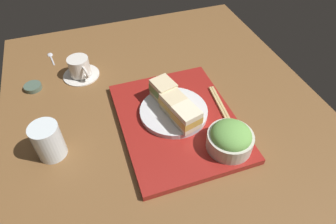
% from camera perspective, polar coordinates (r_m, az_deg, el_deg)
% --- Properties ---
extents(ground_plane, '(1.40, 1.00, 0.03)m').
position_cam_1_polar(ground_plane, '(0.87, 1.86, -4.92)').
color(ground_plane, brown).
extents(serving_tray, '(0.43, 0.33, 0.02)m').
position_cam_1_polar(serving_tray, '(0.88, 1.93, -1.75)').
color(serving_tray, maroon).
rests_on(serving_tray, ground_plane).
extents(sandwich_plate, '(0.20, 0.20, 0.02)m').
position_cam_1_polar(sandwich_plate, '(0.88, 1.11, 0.11)').
color(sandwich_plate, silver).
rests_on(sandwich_plate, serving_tray).
extents(sandwich_near, '(0.08, 0.08, 0.06)m').
position_cam_1_polar(sandwich_near, '(0.82, 3.61, -0.93)').
color(sandwich_near, '#EFE5C1').
rests_on(sandwich_near, sandwich_plate).
extents(sandwich_middle, '(0.09, 0.08, 0.05)m').
position_cam_1_polar(sandwich_middle, '(0.86, 1.15, 1.71)').
color(sandwich_middle, beige).
rests_on(sandwich_middle, sandwich_plate).
extents(sandwich_far, '(0.09, 0.08, 0.06)m').
position_cam_1_polar(sandwich_far, '(0.90, -1.10, 4.32)').
color(sandwich_far, beige).
rests_on(sandwich_far, sandwich_plate).
extents(salad_bowl, '(0.12, 0.12, 0.08)m').
position_cam_1_polar(salad_bowl, '(0.79, 12.01, -5.00)').
color(salad_bowl, beige).
rests_on(salad_bowl, serving_tray).
extents(chopsticks_pair, '(0.19, 0.03, 0.01)m').
position_cam_1_polar(chopsticks_pair, '(0.91, 10.37, 0.86)').
color(chopsticks_pair, tan).
rests_on(chopsticks_pair, serving_tray).
extents(coffee_cup, '(0.13, 0.13, 0.07)m').
position_cam_1_polar(coffee_cup, '(1.08, -16.75, 8.10)').
color(coffee_cup, silver).
rests_on(coffee_cup, ground_plane).
extents(drinking_glass, '(0.08, 0.08, 0.11)m').
position_cam_1_polar(drinking_glass, '(0.84, -22.24, -5.24)').
color(drinking_glass, silver).
rests_on(drinking_glass, ground_plane).
extents(small_sauce_dish, '(0.06, 0.06, 0.02)m').
position_cam_1_polar(small_sauce_dish, '(1.09, -24.74, 4.44)').
color(small_sauce_dish, '#4C6051').
rests_on(small_sauce_dish, ground_plane).
extents(teaspoon, '(0.09, 0.03, 0.01)m').
position_cam_1_polar(teaspoon, '(1.23, -21.86, 10.13)').
color(teaspoon, silver).
rests_on(teaspoon, ground_plane).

